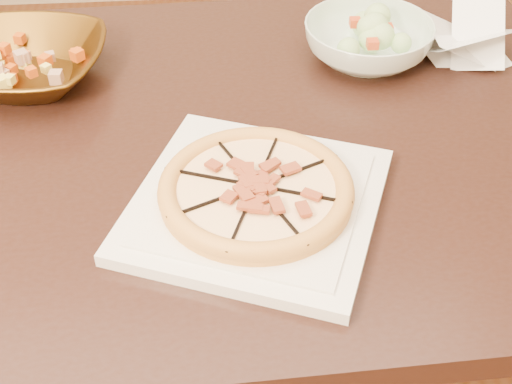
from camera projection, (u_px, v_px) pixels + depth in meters
dining_table at (169, 191)px, 1.12m from camera, size 1.39×0.92×0.75m
plate at (256, 203)px, 0.92m from camera, size 0.40×0.40×0.02m
pizza at (256, 190)px, 0.91m from camera, size 0.25×0.25×0.03m
bronze_bowl at (26, 64)px, 1.15m from camera, size 0.29×0.29×0.06m
mixed_dish at (18, 39)px, 1.12m from camera, size 0.11×0.13×0.03m
salad_bowl at (368, 42)px, 1.20m from camera, size 0.27×0.27×0.07m
salad at (371, 14)px, 1.16m from camera, size 0.09×0.12×0.04m
cling_film at (468, 45)px, 1.21m from camera, size 0.19×0.17×0.05m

